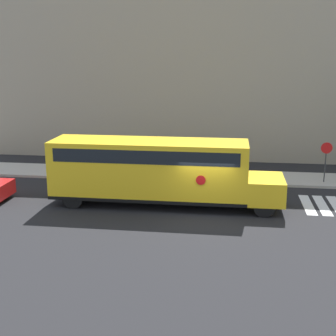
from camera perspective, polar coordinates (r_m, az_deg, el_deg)
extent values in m
plane|color=black|center=(22.10, 4.62, -5.55)|extent=(60.00, 60.00, 0.00)
cube|color=#B2ADA3|center=(28.29, 5.38, -1.03)|extent=(44.00, 3.00, 0.15)
cube|color=#9E937F|center=(33.83, 6.14, 12.67)|extent=(32.00, 4.00, 13.30)
cube|color=white|center=(24.28, 16.64, -4.29)|extent=(0.50, 3.20, 0.01)
cube|color=white|center=(24.40, 18.27, -4.33)|extent=(0.50, 3.20, 0.01)
cube|color=yellow|center=(22.84, -2.32, -0.07)|extent=(9.51, 2.50, 2.76)
cube|color=yellow|center=(22.78, 11.77, -2.52)|extent=(1.73, 2.50, 1.14)
cube|color=black|center=(23.19, -2.29, -3.19)|extent=(9.51, 2.54, 0.16)
cube|color=black|center=(22.65, -2.34, 1.97)|extent=(8.75, 2.53, 0.64)
cylinder|color=red|center=(21.33, 4.01, -1.50)|extent=(0.44, 0.02, 0.44)
cylinder|color=black|center=(23.95, 11.34, -2.98)|extent=(1.00, 0.30, 1.00)
cylinder|color=black|center=(21.90, 11.66, -4.61)|extent=(1.00, 0.30, 1.00)
cylinder|color=black|center=(25.04, -9.90, -2.17)|extent=(1.00, 0.30, 1.00)
cylinder|color=black|center=(23.08, -11.50, -3.63)|extent=(1.00, 0.30, 1.00)
cylinder|color=black|center=(26.06, -19.62, -2.56)|extent=(0.64, 0.22, 0.64)
cylinder|color=#38383A|center=(27.94, 18.60, 0.23)|extent=(0.07, 0.07, 2.17)
cylinder|color=red|center=(27.68, 18.78, 2.32)|extent=(0.63, 0.03, 0.63)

